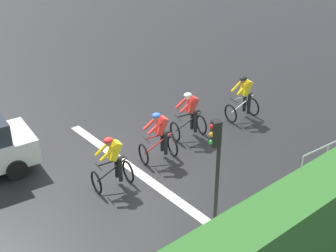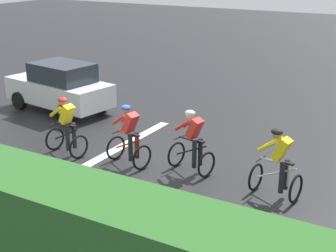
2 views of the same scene
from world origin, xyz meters
The scene contains 8 objects.
ground_plane centered at (0.00, 0.00, 0.00)m, with size 80.00×80.00×0.00m, color black.
road_marking_stop_line centered at (0.00, -0.68, 0.00)m, with size 7.00×0.30×0.01m, color silver.
cyclist_lead centered at (-0.15, 4.31, 0.80)m, with size 0.83×1.17×1.66m.
cyclist_second centered at (-0.41, 1.96, 0.80)m, with size 0.90×1.20×1.66m.
cyclist_mid centered at (0.02, 0.30, 0.80)m, with size 0.89×1.20×1.66m.
cyclist_fourth centered at (0.29, -1.63, 0.80)m, with size 0.83×1.17×1.66m.
car_white centered at (-2.86, -4.69, 0.87)m, with size 2.31×4.29×1.76m.
pedestrian_railing_kerbside centered at (3.87, 4.16, 0.78)m, with size 0.32×3.32×1.03m.
Camera 2 is at (10.12, 7.36, 5.33)m, focal length 52.94 mm.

